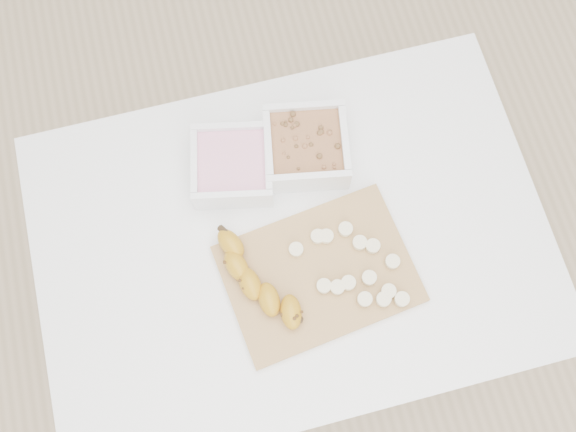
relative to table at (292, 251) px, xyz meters
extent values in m
plane|color=#C6AD89|center=(0.00, 0.00, -0.65)|extent=(3.50, 3.50, 0.00)
cube|color=white|center=(0.00, 0.00, 0.08)|extent=(1.00, 0.70, 0.04)
cylinder|color=white|center=(0.44, -0.29, -0.30)|extent=(0.05, 0.05, 0.71)
cylinder|color=white|center=(-0.44, 0.29, -0.30)|extent=(0.05, 0.05, 0.71)
cylinder|color=white|center=(0.44, 0.29, -0.30)|extent=(0.05, 0.05, 0.71)
cube|color=white|center=(-0.08, 0.16, 0.13)|extent=(0.18, 0.18, 0.07)
cube|color=pink|center=(-0.08, 0.16, 0.14)|extent=(0.15, 0.15, 0.04)
cube|color=white|center=(0.07, 0.17, 0.13)|extent=(0.19, 0.19, 0.08)
cube|color=#915F3B|center=(0.07, 0.17, 0.14)|extent=(0.16, 0.16, 0.04)
cube|color=#B2824B|center=(0.03, -0.08, 0.10)|extent=(0.38, 0.29, 0.01)
cylinder|color=beige|center=(0.00, -0.03, 0.12)|extent=(0.03, 0.03, 0.01)
cylinder|color=beige|center=(0.05, -0.01, 0.12)|extent=(0.03, 0.03, 0.01)
cylinder|color=beige|center=(0.06, -0.02, 0.12)|extent=(0.03, 0.03, 0.01)
cylinder|color=beige|center=(0.10, -0.01, 0.12)|extent=(0.03, 0.03, 0.01)
cylinder|color=beige|center=(0.12, -0.05, 0.12)|extent=(0.03, 0.03, 0.01)
cylinder|color=beige|center=(0.15, -0.06, 0.12)|extent=(0.03, 0.03, 0.01)
cylinder|color=beige|center=(0.17, -0.10, 0.12)|extent=(0.03, 0.03, 0.01)
cylinder|color=beige|center=(0.03, -0.11, 0.12)|extent=(0.03, 0.03, 0.01)
cylinder|color=beige|center=(0.06, -0.12, 0.12)|extent=(0.03, 0.03, 0.01)
cylinder|color=beige|center=(0.08, -0.12, 0.12)|extent=(0.03, 0.03, 0.01)
cylinder|color=beige|center=(0.12, -0.12, 0.12)|extent=(0.03, 0.03, 0.01)
cylinder|color=beige|center=(0.15, -0.15, 0.12)|extent=(0.03, 0.03, 0.01)
cylinder|color=beige|center=(0.17, -0.17, 0.12)|extent=(0.03, 0.03, 0.01)
cylinder|color=beige|center=(0.13, -0.16, 0.12)|extent=(0.03, 0.03, 0.01)
cylinder|color=beige|center=(0.10, -0.15, 0.12)|extent=(0.03, 0.03, 0.01)
camera|label=1|loc=(-0.09, -0.31, 1.31)|focal=40.00mm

